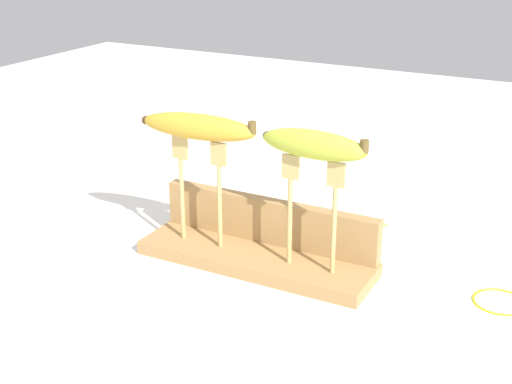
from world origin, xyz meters
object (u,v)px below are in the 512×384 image
Objects in this scene: fork_stand_right at (312,203)px; banana_raised_right at (314,145)px; fork_stand_left at (200,181)px; fork_fallen_near at (358,232)px; banana_raised_left at (198,127)px; wire_coil at (500,301)px.

fork_stand_right is 0.09m from banana_raised_right.
fork_stand_left is 0.21m from banana_raised_right.
fork_fallen_near is at bearing 43.44° from fork_stand_left.
fork_stand_right is 1.04× the size of banana_raised_right.
fork_fallen_near is (0.20, 0.19, -0.21)m from banana_raised_left.
banana_raised_left is 1.18× the size of banana_raised_right.
fork_fallen_near is 0.28m from wire_coil.
banana_raised_right is (0.19, 0.00, 0.09)m from fork_stand_left.
banana_raised_left is 2.53× the size of wire_coil.
fork_stand_left is at bearing -180.00° from banana_raised_right.
banana_raised_left reaches higher than fork_fallen_near.
banana_raised_left is at bearing -175.31° from fork_stand_left.
fork_stand_left is 1.00× the size of fork_stand_right.
fork_fallen_near reaches higher than wire_coil.
fork_fallen_near is 2.31× the size of wire_coil.
wire_coil is at bearing -25.44° from fork_fallen_near.
fork_fallen_near is at bearing 87.56° from fork_stand_right.
banana_raised_right is at bearing 0.00° from banana_raised_left.
wire_coil is at bearing 8.17° from fork_stand_left.
fork_stand_right is at bearing -166.15° from wire_coil.
fork_stand_left is 0.97× the size of fork_fallen_near.
fork_stand_left is 0.09m from banana_raised_left.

